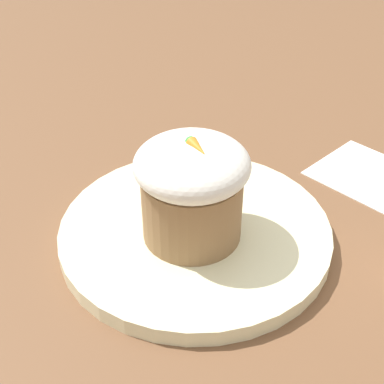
# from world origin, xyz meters

# --- Properties ---
(ground_plane) EXTENTS (4.00, 4.00, 0.00)m
(ground_plane) POSITION_xyz_m (0.00, 0.00, 0.00)
(ground_plane) COLOR brown
(dessert_plate) EXTENTS (0.25, 0.25, 0.02)m
(dessert_plate) POSITION_xyz_m (0.00, 0.00, 0.01)
(dessert_plate) COLOR beige
(dessert_plate) RESTS_ON ground_plane
(carrot_cake) EXTENTS (0.10, 0.10, 0.10)m
(carrot_cake) POSITION_xyz_m (0.01, -0.01, 0.07)
(carrot_cake) COLOR olive
(carrot_cake) RESTS_ON dessert_plate
(spoon) EXTENTS (0.12, 0.07, 0.01)m
(spoon) POSITION_xyz_m (-0.02, -0.01, 0.02)
(spoon) COLOR #B7B7BC
(spoon) RESTS_ON dessert_plate
(paper_napkin) EXTENTS (0.14, 0.12, 0.00)m
(paper_napkin) POSITION_xyz_m (0.01, 0.21, 0.00)
(paper_napkin) COLOR white
(paper_napkin) RESTS_ON ground_plane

